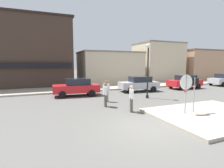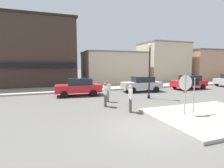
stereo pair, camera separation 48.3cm
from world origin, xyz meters
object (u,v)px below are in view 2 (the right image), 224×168
(stop_sign, at_px, (185,89))
(one_way_sign, at_px, (194,92))
(pedestrian_crossing_far, at_px, (107,90))
(lamp_post, at_px, (150,63))
(parked_car_second, at_px, (142,84))
(pedestrian_crossing_near, at_px, (130,98))
(pedestrian_kerb_side, at_px, (105,94))
(parked_car_third, at_px, (189,82))
(parked_car_nearest, at_px, (79,87))

(stop_sign, xyz_separation_m, one_way_sign, (0.64, 0.02, -0.19))
(stop_sign, bearing_deg, pedestrian_crossing_far, 118.12)
(lamp_post, relative_size, parked_car_second, 1.10)
(pedestrian_crossing_near, height_order, pedestrian_kerb_side, same)
(parked_car_second, relative_size, pedestrian_crossing_far, 2.57)
(parked_car_third, height_order, pedestrian_crossing_near, pedestrian_crossing_near)
(one_way_sign, height_order, parked_car_third, one_way_sign)
(parked_car_nearest, height_order, parked_car_third, same)
(one_way_sign, distance_m, pedestrian_kerb_side, 5.36)
(pedestrian_crossing_near, bearing_deg, parked_car_second, 55.68)
(one_way_sign, bearing_deg, lamp_post, 86.26)
(one_way_sign, xyz_separation_m, pedestrian_crossing_far, (-3.34, 5.04, -0.46))
(stop_sign, bearing_deg, parked_car_third, 45.15)
(stop_sign, height_order, parked_car_third, stop_sign)
(pedestrian_kerb_side, bearing_deg, stop_sign, -47.98)
(lamp_post, relative_size, pedestrian_crossing_far, 2.82)
(parked_car_third, bearing_deg, pedestrian_crossing_far, -163.89)
(stop_sign, height_order, lamp_post, lamp_post)
(parked_car_second, xyz_separation_m, pedestrian_crossing_near, (-4.48, -6.56, 0.06))
(pedestrian_kerb_side, bearing_deg, parked_car_nearest, 102.07)
(one_way_sign, xyz_separation_m, pedestrian_crossing_near, (-2.95, 1.83, -0.46))
(pedestrian_crossing_far, bearing_deg, pedestrian_crossing_near, -82.97)
(one_way_sign, bearing_deg, stop_sign, -177.86)
(parked_car_nearest, bearing_deg, parked_car_second, 0.41)
(parked_car_nearest, xyz_separation_m, parked_car_second, (6.46, 0.05, 0.00))
(parked_car_nearest, relative_size, pedestrian_crossing_near, 2.56)
(pedestrian_kerb_side, bearing_deg, one_way_sign, -42.74)
(parked_car_third, bearing_deg, pedestrian_crossing_near, -148.75)
(parked_car_nearest, bearing_deg, stop_sign, -62.80)
(parked_car_nearest, bearing_deg, one_way_sign, -59.39)
(lamp_post, height_order, parked_car_second, lamp_post)
(pedestrian_crossing_near, distance_m, pedestrian_kerb_side, 2.05)
(parked_car_nearest, bearing_deg, pedestrian_kerb_side, -77.93)
(lamp_post, height_order, pedestrian_crossing_near, lamp_post)
(lamp_post, distance_m, pedestrian_kerb_side, 4.95)
(lamp_post, relative_size, pedestrian_kerb_side, 2.82)
(pedestrian_crossing_near, relative_size, pedestrian_crossing_far, 1.00)
(stop_sign, xyz_separation_m, lamp_post, (0.97, 5.08, 1.44))
(stop_sign, distance_m, pedestrian_crossing_far, 5.78)
(parked_car_nearest, distance_m, parked_car_third, 12.46)
(parked_car_nearest, xyz_separation_m, pedestrian_crossing_far, (1.59, -3.29, 0.06))
(stop_sign, height_order, parked_car_second, stop_sign)
(parked_car_nearest, distance_m, pedestrian_kerb_side, 4.82)
(parked_car_second, distance_m, pedestrian_crossing_near, 7.94)
(lamp_post, height_order, parked_car_third, lamp_post)
(stop_sign, xyz_separation_m, pedestrian_crossing_far, (-2.71, 5.07, -0.65))
(stop_sign, relative_size, parked_car_third, 0.57)
(parked_car_second, height_order, pedestrian_kerb_side, pedestrian_kerb_side)
(parked_car_second, xyz_separation_m, pedestrian_crossing_far, (-4.87, -3.34, 0.06))
(parked_car_second, height_order, parked_car_third, same)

